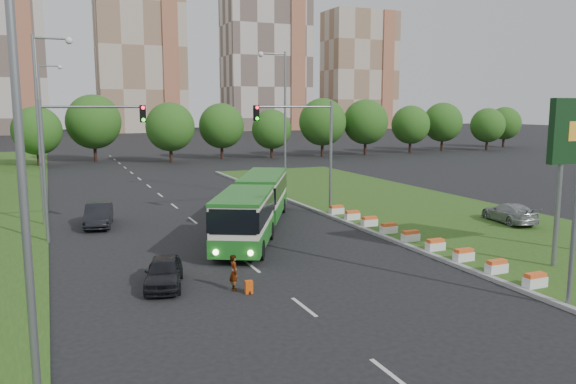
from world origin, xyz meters
name	(u,v)px	position (x,y,z in m)	size (l,w,h in m)	color
ground	(308,260)	(0.00, 0.00, 0.00)	(360.00, 360.00, 0.00)	black
grass_median	(424,212)	(13.00, 8.00, 0.07)	(14.00, 60.00, 0.15)	#254F16
median_kerb	(339,219)	(6.05, 8.00, 0.09)	(0.30, 60.00, 0.18)	gray
lane_markings	(169,202)	(-3.00, 20.00, 0.00)	(0.20, 100.00, 0.01)	#BCBBB4
flower_planters	(411,236)	(6.70, 0.80, 0.45)	(1.10, 18.10, 0.60)	white
traffic_mast_median	(310,140)	(4.78, 10.00, 5.35)	(5.76, 0.32, 8.00)	slate
traffic_mast_left	(74,147)	(-10.38, 9.00, 5.35)	(5.76, 0.32, 8.00)	slate
street_lamps	(198,133)	(-3.00, 10.00, 6.00)	(36.00, 60.00, 12.00)	slate
tree_line	(210,128)	(10.00, 55.00, 4.50)	(120.00, 8.00, 9.00)	#235316
apartment_tower_ceast	(140,47)	(15.00, 150.00, 25.00)	(25.00, 15.00, 50.00)	#B9A995
apartment_tower_east	(266,57)	(55.00, 150.00, 23.50)	(27.00, 15.00, 47.00)	beige
midrise_east	(359,71)	(90.00, 150.00, 20.00)	(24.00, 14.00, 40.00)	#B9A995
articulated_bus	(250,205)	(-0.49, 7.43, 1.64)	(2.53, 16.25, 2.68)	beige
car_left_near	(164,272)	(-7.46, -1.41, 0.64)	(1.51, 3.76, 1.28)	black
car_left_far	(99,215)	(-8.99, 12.51, 0.74)	(1.56, 4.46, 1.47)	black
car_median	(509,213)	(15.63, 2.57, 0.79)	(1.79, 4.40, 1.28)	#909498
pedestrian	(234,273)	(-4.86, -3.04, 0.77)	(0.56, 0.37, 1.53)	gray
shopping_trolley	(249,287)	(-4.42, -3.65, 0.26)	(0.31, 0.33, 0.53)	#E44E0C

